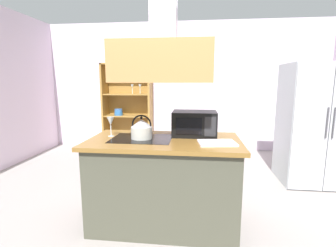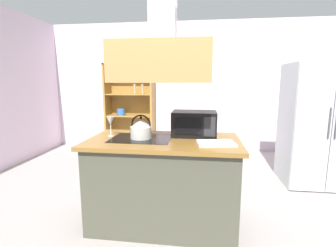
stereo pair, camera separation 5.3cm
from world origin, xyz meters
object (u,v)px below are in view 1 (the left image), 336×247
object	(u,v)px
kettle	(142,129)
microwave	(194,123)
refrigerator	(316,124)
wine_glass_on_counter	(111,122)
dish_cabinet	(128,112)
cutting_board	(217,143)

from	to	relation	value
kettle	microwave	world-z (taller)	microwave
refrigerator	microwave	distance (m)	2.06
wine_glass_on_counter	refrigerator	bearing A→B (deg)	25.89
dish_cabinet	microwave	world-z (taller)	dish_cabinet
dish_cabinet	cutting_board	bearing A→B (deg)	-60.66
kettle	wine_glass_on_counter	world-z (taller)	kettle
refrigerator	microwave	bearing A→B (deg)	-147.07
wine_glass_on_counter	cutting_board	bearing A→B (deg)	-10.46
cutting_board	microwave	bearing A→B (deg)	121.82
refrigerator	wine_glass_on_counter	world-z (taller)	refrigerator
wine_glass_on_counter	kettle	bearing A→B (deg)	-11.17
refrigerator	dish_cabinet	distance (m)	3.52
refrigerator	wine_glass_on_counter	size ratio (longest dim) A/B	8.36
refrigerator	cutting_board	world-z (taller)	refrigerator
refrigerator	cutting_board	size ratio (longest dim) A/B	5.07
cutting_board	microwave	distance (m)	0.42
microwave	refrigerator	bearing A→B (deg)	32.93
kettle	wine_glass_on_counter	bearing A→B (deg)	168.83
dish_cabinet	cutting_board	world-z (taller)	dish_cabinet
microwave	wine_glass_on_counter	size ratio (longest dim) A/B	2.23
cutting_board	wine_glass_on_counter	world-z (taller)	wine_glass_on_counter
kettle	wine_glass_on_counter	distance (m)	0.35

